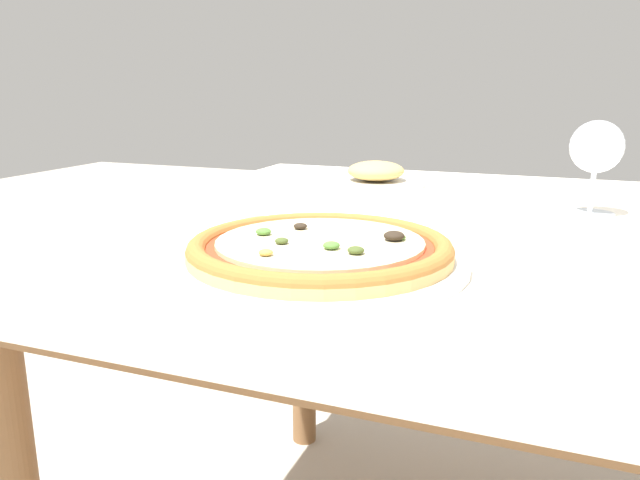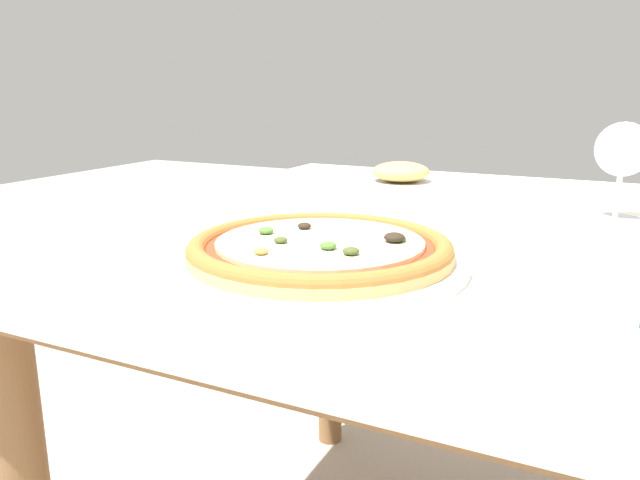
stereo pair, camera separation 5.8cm
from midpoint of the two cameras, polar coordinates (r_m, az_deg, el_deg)
dining_table at (r=0.94m, az=19.21°, el=-4.05°), size 1.21×1.10×0.70m
pizza_plate at (r=0.70m, az=2.39°, el=-1.06°), size 0.33×0.33×0.04m
fork at (r=1.02m, az=-0.39°, el=2.96°), size 0.06×0.17×0.00m
wine_glass_far_left at (r=1.04m, az=27.44°, el=7.12°), size 0.08×0.08×0.15m
side_plate at (r=1.26m, az=8.71°, el=5.71°), size 0.20×0.20×0.05m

